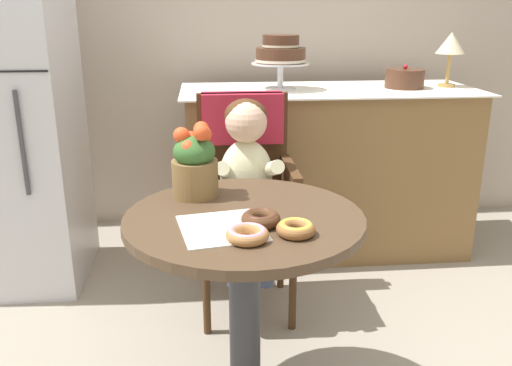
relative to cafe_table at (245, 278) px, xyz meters
name	(u,v)px	position (x,y,z in m)	size (l,w,h in m)	color
back_wall	(220,0)	(0.00, 1.85, 0.84)	(4.80, 0.10, 2.70)	#B2A393
cafe_table	(245,278)	(0.00, 0.00, 0.00)	(0.72, 0.72, 0.72)	#4C3826
wicker_chair	(244,168)	(0.06, 0.76, 0.13)	(0.42, 0.45, 0.95)	#472D19
seated_child	(247,170)	(0.06, 0.61, 0.17)	(0.27, 0.32, 0.73)	beige
paper_napkin	(222,228)	(-0.07, -0.10, 0.21)	(0.23, 0.24, 0.00)	white
donut_front	(296,228)	(0.13, -0.16, 0.23)	(0.11, 0.11, 0.04)	#936033
donut_mid	(261,218)	(0.04, -0.08, 0.23)	(0.11, 0.11, 0.04)	#4C2D19
donut_side	(247,234)	(-0.01, -0.18, 0.23)	(0.12, 0.12, 0.03)	#AD7542
flower_vase	(195,162)	(-0.15, 0.19, 0.33)	(0.15, 0.15, 0.24)	brown
display_counter	(326,170)	(0.55, 1.30, -0.05)	(1.56, 0.62, 0.90)	olive
tiered_cake_stand	(281,54)	(0.29, 1.30, 0.57)	(0.30, 0.30, 0.28)	silver
round_layer_cake	(404,79)	(0.95, 1.30, 0.44)	(0.20, 0.20, 0.12)	#4C2D1E
table_lamp	(451,45)	(1.20, 1.32, 0.61)	(0.15, 0.15, 0.28)	#B28C47
refrigerator	(2,111)	(-1.05, 1.10, 0.34)	(0.64, 0.63, 1.70)	silver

